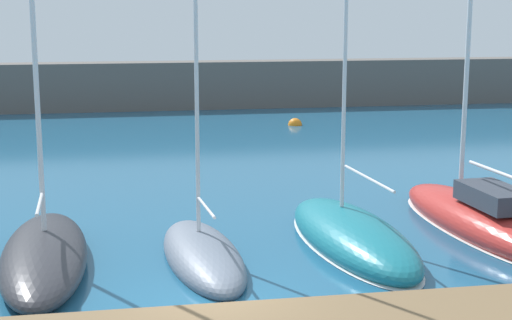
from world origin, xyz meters
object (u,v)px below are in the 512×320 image
Objects in this scene: sailboat_slate_third at (203,254)px; sailboat_red_fifth at (480,218)px; sailboat_charcoal_second at (44,254)px; sailboat_teal_fourth at (352,236)px; mooring_buoy_orange at (295,125)px.

sailboat_slate_third is 0.83× the size of sailboat_red_fifth.
sailboat_teal_fourth is (8.24, 0.39, -0.07)m from sailboat_charcoal_second.
mooring_buoy_orange is (3.46, 22.35, -0.29)m from sailboat_teal_fourth.
sailboat_slate_third is 8.48m from sailboat_red_fifth.
sailboat_teal_fourth is 1.06× the size of sailboat_red_fifth.
sailboat_charcoal_second is 8.25m from sailboat_teal_fourth.
sailboat_slate_third is at bearing -108.48° from mooring_buoy_orange.
sailboat_slate_third is 4.27m from sailboat_teal_fourth.
sailboat_red_fifth reaches higher than sailboat_slate_third.
sailboat_teal_fourth reaches higher than sailboat_charcoal_second.
sailboat_charcoal_second is 25.58m from mooring_buoy_orange.
sailboat_slate_third is at bearing -95.47° from sailboat_charcoal_second.
sailboat_red_fifth is 20.15× the size of mooring_buoy_orange.
sailboat_teal_fourth is at bearing -89.31° from sailboat_charcoal_second.
sailboat_teal_fourth is at bearing -86.33° from sailboat_slate_third.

